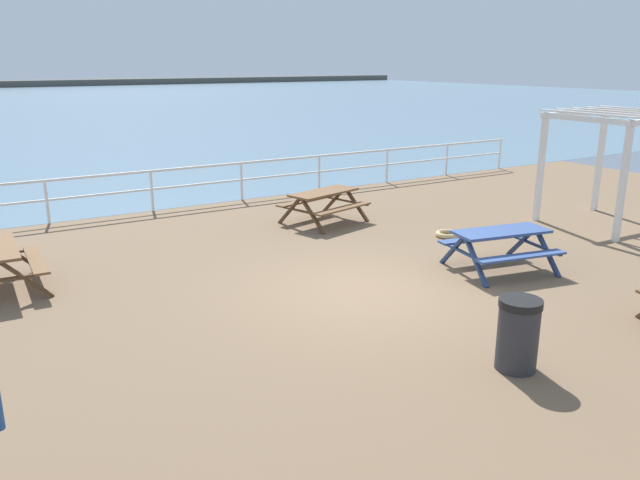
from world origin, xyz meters
The scene contains 8 objects.
ground_plane centered at (0.00, 0.00, -0.10)m, with size 30.00×24.00×0.20m, color brown.
sea_band centered at (0.00, 52.75, 0.00)m, with size 142.00×90.00×0.01m, color slate.
seaward_railing centered at (0.00, 7.75, 0.77)m, with size 23.07×0.07×1.08m.
picnic_table_near_right centered at (2.85, -0.41, 0.58)m, with size 2.05×1.82×0.80m.
picnic_table_far_left centered at (1.92, 4.37, 0.58)m, with size 2.13×1.92×0.80m.
lattice_pergola centered at (7.60, 0.70, 2.00)m, with size 2.48×2.60×2.70m.
litter_bin centered at (0.05, -3.34, 0.48)m, with size 0.55×0.55×0.95m.
rope_coil centered at (3.63, 1.84, 0.06)m, with size 0.55×0.55×0.11m, color tan.
Camera 1 is at (-5.91, -8.29, 3.83)m, focal length 35.32 mm.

